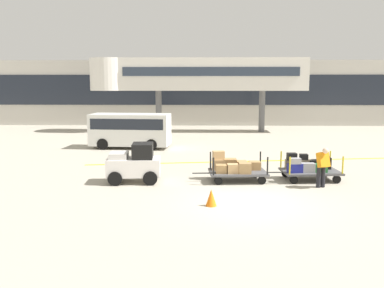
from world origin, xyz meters
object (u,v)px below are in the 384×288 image
(baggage_cart_middle, at_px, (308,167))
(shuttle_van, at_px, (130,128))
(baggage_cart_lead, at_px, (235,168))
(baggage_tug, at_px, (135,164))
(baggage_handler, at_px, (322,165))
(safety_cone_near, at_px, (211,198))

(baggage_cart_middle, bearing_deg, shuttle_van, 137.08)
(baggage_cart_lead, relative_size, baggage_cart_middle, 1.00)
(baggage_tug, height_order, shuttle_van, shuttle_van)
(baggage_cart_middle, bearing_deg, baggage_cart_lead, -176.39)
(baggage_handler, height_order, safety_cone_near, baggage_handler)
(baggage_cart_lead, height_order, baggage_cart_middle, baggage_cart_lead)
(baggage_handler, bearing_deg, safety_cone_near, -150.80)
(baggage_cart_lead, xyz_separation_m, baggage_handler, (3.23, -1.06, 0.33))
(baggage_cart_lead, distance_m, shuttle_van, 10.13)
(baggage_cart_lead, bearing_deg, baggage_cart_middle, 3.61)
(baggage_cart_lead, relative_size, shuttle_van, 0.62)
(baggage_handler, distance_m, shuttle_van, 12.98)
(baggage_cart_middle, bearing_deg, safety_cone_near, -138.17)
(baggage_handler, bearing_deg, shuttle_van, 133.64)
(baggage_tug, distance_m, baggage_handler, 7.29)
(baggage_tug, xyz_separation_m, baggage_handler, (7.25, -0.70, 0.11))
(baggage_tug, distance_m, safety_cone_near, 4.32)
(baggage_cart_middle, relative_size, safety_cone_near, 5.54)
(baggage_cart_lead, height_order, shuttle_van, shuttle_van)
(baggage_cart_middle, xyz_separation_m, baggage_handler, (0.20, -1.25, 0.33))
(baggage_cart_lead, height_order, safety_cone_near, baggage_cart_lead)
(baggage_handler, relative_size, safety_cone_near, 2.84)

